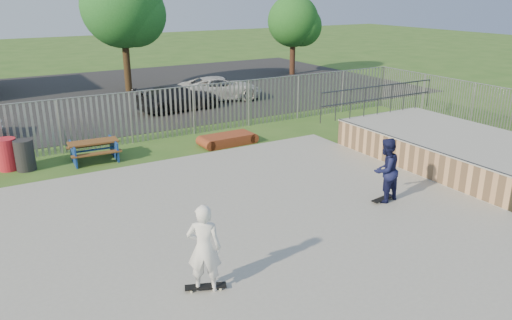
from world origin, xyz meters
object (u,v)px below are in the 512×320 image
funbox (228,140)px  skater_white (204,248)px  picnic_table (94,151)px  trash_bin_grey (25,155)px  tree_mid (122,7)px  skater_navy (385,170)px  tree_right (293,21)px  trash_bin_red (7,154)px  car_white (220,88)px  car_dark (178,98)px

funbox → skater_white: bearing=-121.2°
picnic_table → trash_bin_grey: bearing=179.4°
tree_mid → skater_navy: size_ratio=3.99×
tree_mid → tree_right: size_ratio=1.32×
trash_bin_red → tree_mid: bearing=56.7°
skater_navy → car_white: bearing=-108.4°
trash_bin_grey → car_dark: bearing=36.2°
trash_bin_grey → tree_right: bearing=32.6°
picnic_table → skater_navy: size_ratio=0.97×
trash_bin_red → skater_white: bearing=-75.4°
car_white → picnic_table: bearing=142.2°
trash_bin_grey → funbox: bearing=-6.2°
funbox → trash_bin_red: size_ratio=1.80×
trash_bin_grey → tree_mid: 14.24m
car_dark → car_white: car_white is taller
funbox → trash_bin_grey: bearing=172.2°
car_white → skater_white: (-8.42, -16.25, 0.40)m
car_dark → tree_right: size_ratio=0.78×
car_dark → car_white: size_ratio=0.94×
trash_bin_grey → tree_right: tree_right is taller
picnic_table → tree_right: size_ratio=0.32×
picnic_table → trash_bin_grey: (-2.18, 0.13, 0.16)m
tree_right → trash_bin_grey: bearing=-147.4°
funbox → car_dark: bearing=83.4°
funbox → skater_navy: bearing=-83.6°
car_white → tree_mid: 7.37m
car_white → skater_navy: skater_navy is taller
car_dark → tree_right: tree_right is taller
trash_bin_red → tree_mid: size_ratio=0.15×
picnic_table → car_white: size_ratio=0.38×
car_dark → skater_navy: bearing=176.9°
car_white → skater_white: skater_white is taller
car_dark → tree_right: bearing=-65.2°
car_white → skater_white: size_ratio=2.52×
tree_mid → trash_bin_red: bearing=-123.3°
car_dark → trash_bin_grey: bearing=121.2°
car_dark → picnic_table: bearing=131.3°
picnic_table → skater_white: bearing=-87.7°
car_white → tree_right: tree_right is taller
car_white → tree_mid: (-3.54, 4.96, 4.14)m
car_white → skater_navy: bearing=-176.5°
picnic_table → trash_bin_red: bearing=173.0°
tree_right → skater_navy: (-10.67, -20.08, -2.59)m
car_white → tree_right: (8.28, 5.28, 2.98)m
funbox → tree_mid: size_ratio=0.27×
car_white → tree_right: bearing=-44.8°
tree_right → skater_navy: 22.88m
tree_right → picnic_table: bearing=-143.8°
car_dark → skater_white: size_ratio=2.37×
funbox → tree_mid: 13.26m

